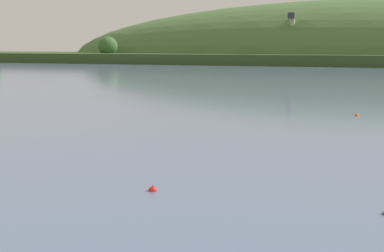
# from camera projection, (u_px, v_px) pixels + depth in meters

# --- Properties ---
(far_shoreline_hill) EXTENTS (430.25, 123.56, 63.15)m
(far_shoreline_hill) POSITION_uv_depth(u_px,v_px,m) (368.00, 62.00, 266.78)
(far_shoreline_hill) COLOR #314A21
(far_shoreline_hill) RESTS_ON ground
(dockside_crane) EXTENTS (4.79, 18.04, 23.41)m
(dockside_crane) POSITION_uv_depth(u_px,v_px,m) (292.00, 38.00, 243.17)
(dockside_crane) COLOR #4C4C51
(dockside_crane) RESTS_ON ground
(mooring_buoy_foreground) EXTENTS (0.53, 0.53, 0.61)m
(mooring_buoy_foreground) POSITION_uv_depth(u_px,v_px,m) (153.00, 191.00, 31.21)
(mooring_buoy_foreground) COLOR red
(mooring_buoy_foreground) RESTS_ON ground
(mooring_buoy_midchannel) EXTENTS (0.54, 0.54, 0.62)m
(mooring_buoy_midchannel) POSITION_uv_depth(u_px,v_px,m) (357.00, 116.00, 64.64)
(mooring_buoy_midchannel) COLOR #EA5B19
(mooring_buoy_midchannel) RESTS_ON ground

